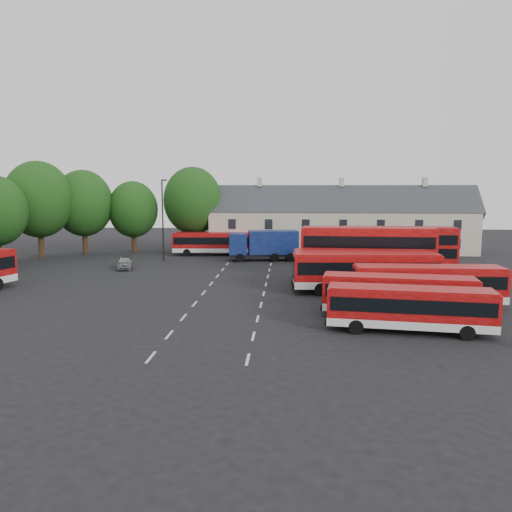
% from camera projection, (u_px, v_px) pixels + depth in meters
% --- Properties ---
extents(ground, '(140.00, 140.00, 0.00)m').
position_uv_depth(ground, '(199.00, 298.00, 39.42)').
color(ground, black).
rests_on(ground, ground).
extents(lane_markings, '(5.15, 33.80, 0.01)m').
position_uv_depth(lane_markings, '(234.00, 293.00, 41.24)').
color(lane_markings, beige).
rests_on(lane_markings, ground).
extents(treeline, '(29.92, 32.59, 12.01)m').
position_uv_depth(treeline, '(54.00, 205.00, 59.03)').
color(treeline, black).
rests_on(treeline, ground).
extents(terrace_houses, '(35.70, 7.13, 10.06)m').
position_uv_depth(terrace_houses, '(340.00, 224.00, 67.65)').
color(terrace_houses, beige).
rests_on(terrace_houses, ground).
extents(bus_row_a, '(9.91, 3.47, 2.74)m').
position_uv_depth(bus_row_a, '(410.00, 306.00, 29.78)').
color(bus_row_a, silver).
rests_on(bus_row_a, ground).
extents(bus_row_b, '(10.19, 3.57, 2.82)m').
position_uv_depth(bus_row_b, '(398.00, 292.00, 33.39)').
color(bus_row_b, silver).
rests_on(bus_row_b, ground).
extents(bus_row_c, '(10.69, 2.56, 3.02)m').
position_uv_depth(bus_row_c, '(428.00, 282.00, 36.34)').
color(bus_row_c, silver).
rests_on(bus_row_c, ground).
extents(bus_row_d, '(11.99, 3.37, 3.35)m').
position_uv_depth(bus_row_d, '(366.00, 269.00, 41.07)').
color(bus_row_d, silver).
rests_on(bus_row_d, ground).
extents(bus_row_e, '(11.72, 2.95, 3.30)m').
position_uv_depth(bus_row_e, '(361.00, 265.00, 43.16)').
color(bus_row_e, silver).
rests_on(bus_row_e, ground).
extents(bus_dd_south, '(12.39, 3.58, 5.02)m').
position_uv_depth(bus_dd_south, '(367.00, 250.00, 46.63)').
color(bus_dd_south, silver).
rests_on(bus_dd_south, ground).
extents(bus_dd_north, '(11.57, 3.15, 4.70)m').
position_uv_depth(bus_dd_north, '(398.00, 247.00, 51.27)').
color(bus_dd_north, silver).
rests_on(bus_dd_north, ground).
extents(bus_north, '(10.59, 3.13, 2.95)m').
position_uv_depth(bus_north, '(214.00, 242.00, 64.62)').
color(bus_north, silver).
rests_on(bus_north, ground).
extents(box_truck, '(8.50, 3.73, 3.59)m').
position_uv_depth(box_truck, '(264.00, 244.00, 59.77)').
color(box_truck, black).
rests_on(box_truck, ground).
extents(silver_car, '(2.58, 4.18, 1.33)m').
position_uv_depth(silver_car, '(125.00, 263.00, 53.76)').
color(silver_car, '#96989C').
rests_on(silver_car, ground).
extents(lamppost, '(0.67, 0.29, 9.65)m').
position_uv_depth(lamppost, '(163.00, 218.00, 58.50)').
color(lamppost, black).
rests_on(lamppost, ground).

